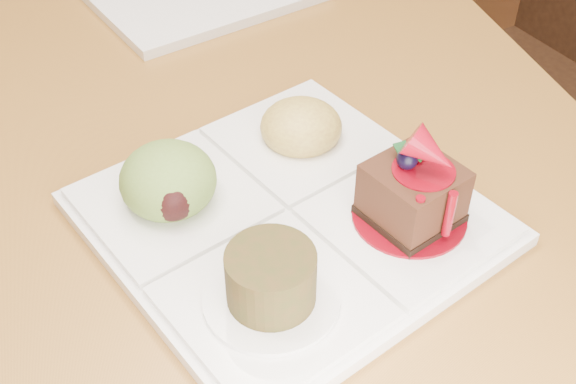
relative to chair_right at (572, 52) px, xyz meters
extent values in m
plane|color=#5B2F1A|center=(-0.83, 0.19, -0.52)|extent=(6.00, 6.00, 0.00)
cube|color=#331E11|center=(-0.08, -0.02, -0.09)|extent=(0.49, 0.49, 0.04)
cylinder|color=#331E11|center=(-0.21, -0.23, -0.31)|extent=(0.03, 0.03, 0.41)
cylinder|color=#331E11|center=(0.04, 0.19, -0.31)|extent=(0.03, 0.03, 0.41)
cylinder|color=#331E11|center=(-0.29, 0.10, -0.31)|extent=(0.03, 0.03, 0.41)
cube|color=white|center=(-0.65, -0.50, 0.24)|extent=(0.37, 0.37, 0.01)
cube|color=white|center=(-0.56, -0.54, 0.25)|extent=(0.17, 0.17, 0.01)
cube|color=white|center=(-0.69, -0.59, 0.25)|extent=(0.17, 0.17, 0.01)
cube|color=white|center=(-0.74, -0.47, 0.25)|extent=(0.17, 0.17, 0.01)
cube|color=white|center=(-0.61, -0.42, 0.25)|extent=(0.17, 0.17, 0.01)
cylinder|color=#6B040E|center=(-0.56, -0.54, 0.25)|extent=(0.09, 0.09, 0.00)
cube|color=black|center=(-0.56, -0.54, 0.25)|extent=(0.08, 0.08, 0.01)
cube|color=#36190F|center=(-0.56, -0.54, 0.28)|extent=(0.08, 0.08, 0.04)
cylinder|color=#6B040E|center=(-0.56, -0.54, 0.30)|extent=(0.05, 0.05, 0.00)
sphere|color=black|center=(-0.57, -0.54, 0.31)|extent=(0.02, 0.02, 0.02)
cone|color=maroon|center=(-0.56, -0.55, 0.32)|extent=(0.05, 0.05, 0.04)
cube|color=#11461A|center=(-0.56, -0.53, 0.31)|extent=(0.02, 0.02, 0.01)
cube|color=#11461A|center=(-0.57, -0.53, 0.31)|extent=(0.01, 0.02, 0.01)
cylinder|color=#6B040E|center=(-0.57, -0.57, 0.28)|extent=(0.01, 0.01, 0.05)
cylinder|color=#6B040E|center=(-0.55, -0.57, 0.28)|extent=(0.01, 0.01, 0.04)
cylinder|color=#6B040E|center=(-0.60, -0.54, 0.28)|extent=(0.01, 0.01, 0.04)
cylinder|color=white|center=(-0.69, -0.59, 0.25)|extent=(0.10, 0.10, 0.00)
cylinder|color=#432B13|center=(-0.69, -0.59, 0.27)|extent=(0.06, 0.06, 0.04)
cylinder|color=#4C2410|center=(-0.69, -0.59, 0.29)|extent=(0.05, 0.05, 0.00)
ellipsoid|color=olive|center=(-0.74, -0.47, 0.27)|extent=(0.08, 0.08, 0.06)
ellipsoid|color=black|center=(-0.74, -0.49, 0.27)|extent=(0.04, 0.03, 0.03)
ellipsoid|color=gold|center=(-0.61, -0.42, 0.26)|extent=(0.07, 0.07, 0.04)
cube|color=#D24D0F|center=(-0.60, -0.41, 0.26)|extent=(0.02, 0.02, 0.02)
cube|color=#477118|center=(-0.61, -0.40, 0.27)|extent=(0.02, 0.02, 0.02)
cube|color=#D24D0F|center=(-0.62, -0.40, 0.26)|extent=(0.02, 0.02, 0.02)
cube|color=#477118|center=(-0.63, -0.41, 0.26)|extent=(0.02, 0.02, 0.02)
cube|color=#D24D0F|center=(-0.63, -0.42, 0.26)|extent=(0.02, 0.02, 0.02)
cube|color=#477118|center=(-0.62, -0.43, 0.27)|extent=(0.02, 0.02, 0.02)
cube|color=#D24D0F|center=(-0.61, -0.43, 0.26)|extent=(0.02, 0.02, 0.02)
cube|color=#477118|center=(-0.60, -0.42, 0.27)|extent=(0.02, 0.02, 0.02)
camera|label=1|loc=(-0.77, -0.91, 0.64)|focal=45.00mm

